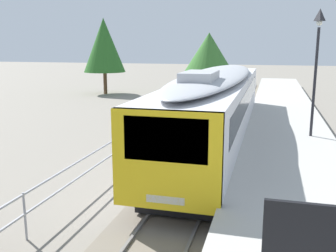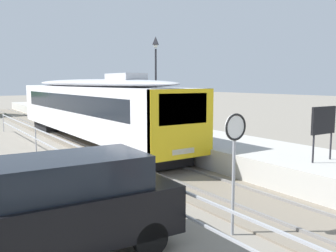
% 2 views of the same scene
% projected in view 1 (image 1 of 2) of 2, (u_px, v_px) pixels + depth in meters
% --- Properties ---
extents(ground_plane, '(160.00, 160.00, 0.00)m').
position_uv_depth(ground_plane, '(154.00, 144.00, 19.05)').
color(ground_plane, gray).
extents(track_rails, '(3.20, 60.00, 0.14)m').
position_uv_depth(track_rails, '(215.00, 147.00, 18.28)').
color(track_rails, slate).
rests_on(track_rails, ground).
extents(commuter_train, '(2.82, 18.10, 3.74)m').
position_uv_depth(commuter_train, '(216.00, 103.00, 17.90)').
color(commuter_train, silver).
rests_on(commuter_train, track_rails).
extents(station_platform, '(3.90, 60.00, 0.90)m').
position_uv_depth(station_platform, '(287.00, 143.00, 17.38)').
color(station_platform, '#B7B5AD').
rests_on(station_platform, ground).
extents(platform_lamp_mid_platform, '(0.34, 0.34, 5.35)m').
position_uv_depth(platform_lamp_mid_platform, '(317.00, 49.00, 16.05)').
color(platform_lamp_mid_platform, '#232328').
rests_on(platform_lamp_mid_platform, station_platform).
extents(platform_notice_board, '(1.20, 0.08, 1.80)m').
position_uv_depth(platform_notice_board, '(307.00, 238.00, 5.28)').
color(platform_notice_board, '#232328').
rests_on(platform_notice_board, station_platform).
extents(carpark_fence, '(0.06, 36.06, 1.25)m').
position_uv_depth(carpark_fence, '(24.00, 206.00, 9.48)').
color(carpark_fence, '#9EA0A5').
rests_on(carpark_fence, ground).
extents(tree_behind_carpark, '(4.07, 4.07, 7.37)m').
position_uv_depth(tree_behind_carpark, '(104.00, 45.00, 37.68)').
color(tree_behind_carpark, brown).
rests_on(tree_behind_carpark, ground).
extents(tree_behind_station_far, '(5.19, 5.19, 6.03)m').
position_uv_depth(tree_behind_station_far, '(209.00, 53.00, 39.25)').
color(tree_behind_station_far, brown).
rests_on(tree_behind_station_far, ground).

